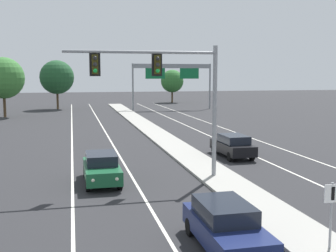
{
  "coord_description": "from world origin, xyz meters",
  "views": [
    {
      "loc": [
        -7.9,
        -7.17,
        5.81
      ],
      "look_at": [
        -3.2,
        13.28,
        3.2
      ],
      "focal_mm": 44.74,
      "sensor_mm": 36.0,
      "label": 1
    }
  ],
  "objects_px": {
    "car_oncoming_green": "(101,168)",
    "tree_far_right_b": "(172,81)",
    "median_sign_post": "(332,206)",
    "tree_far_left_a": "(57,77)",
    "highway_sign_gantry": "(172,72)",
    "tree_far_left_b": "(3,78)",
    "overhead_signal_mast": "(169,83)",
    "car_receding_black": "(233,145)",
    "car_oncoming_navy": "(226,226)"
  },
  "relations": [
    {
      "from": "tree_far_left_b",
      "to": "overhead_signal_mast",
      "type": "bearing_deg",
      "value": -69.84
    },
    {
      "from": "car_oncoming_green",
      "to": "tree_far_right_b",
      "type": "xyz_separation_m",
      "value": [
        18.64,
        61.28,
        3.55
      ]
    },
    {
      "from": "car_oncoming_navy",
      "to": "car_oncoming_green",
      "type": "relative_size",
      "value": 1.0
    },
    {
      "from": "highway_sign_gantry",
      "to": "car_oncoming_navy",
      "type": "bearing_deg",
      "value": -101.7
    },
    {
      "from": "tree_far_left_a",
      "to": "tree_far_right_b",
      "type": "height_order",
      "value": "tree_far_left_a"
    },
    {
      "from": "car_oncoming_navy",
      "to": "car_receding_black",
      "type": "distance_m",
      "value": 15.95
    },
    {
      "from": "overhead_signal_mast",
      "to": "tree_far_left_b",
      "type": "bearing_deg",
      "value": 110.16
    },
    {
      "from": "tree_far_left_a",
      "to": "tree_far_left_b",
      "type": "xyz_separation_m",
      "value": [
        -6.59,
        -11.87,
        -0.0
      ]
    },
    {
      "from": "overhead_signal_mast",
      "to": "car_oncoming_navy",
      "type": "bearing_deg",
      "value": -91.36
    },
    {
      "from": "car_oncoming_navy",
      "to": "car_oncoming_green",
      "type": "xyz_separation_m",
      "value": [
        -3.41,
        9.65,
        0.0
      ]
    },
    {
      "from": "tree_far_right_b",
      "to": "overhead_signal_mast",
      "type": "bearing_deg",
      "value": -103.69
    },
    {
      "from": "car_oncoming_green",
      "to": "highway_sign_gantry",
      "type": "distance_m",
      "value": 47.35
    },
    {
      "from": "overhead_signal_mast",
      "to": "tree_far_left_a",
      "type": "xyz_separation_m",
      "value": [
        -7.4,
        49.96,
        -0.07
      ]
    },
    {
      "from": "car_oncoming_navy",
      "to": "tree_far_left_b",
      "type": "xyz_separation_m",
      "value": [
        -13.77,
        47.43,
        4.46
      ]
    },
    {
      "from": "car_oncoming_navy",
      "to": "tree_far_left_b",
      "type": "height_order",
      "value": "tree_far_left_b"
    },
    {
      "from": "car_oncoming_navy",
      "to": "tree_far_left_a",
      "type": "bearing_deg",
      "value": 96.9
    },
    {
      "from": "overhead_signal_mast",
      "to": "highway_sign_gantry",
      "type": "distance_m",
      "value": 46.35
    },
    {
      "from": "median_sign_post",
      "to": "car_oncoming_green",
      "type": "xyz_separation_m",
      "value": [
        -6.65,
        10.66,
        -0.77
      ]
    },
    {
      "from": "overhead_signal_mast",
      "to": "tree_far_left_b",
      "type": "xyz_separation_m",
      "value": [
        -13.99,
        38.09,
        -0.07
      ]
    },
    {
      "from": "car_oncoming_navy",
      "to": "highway_sign_gantry",
      "type": "bearing_deg",
      "value": 78.3
    },
    {
      "from": "tree_far_left_a",
      "to": "tree_far_left_b",
      "type": "bearing_deg",
      "value": -119.03
    },
    {
      "from": "car_receding_black",
      "to": "tree_far_right_b",
      "type": "relative_size",
      "value": 0.67
    },
    {
      "from": "overhead_signal_mast",
      "to": "car_oncoming_green",
      "type": "relative_size",
      "value": 1.84
    },
    {
      "from": "car_oncoming_navy",
      "to": "highway_sign_gantry",
      "type": "height_order",
      "value": "highway_sign_gantry"
    },
    {
      "from": "car_oncoming_green",
      "to": "tree_far_right_b",
      "type": "height_order",
      "value": "tree_far_right_b"
    },
    {
      "from": "median_sign_post",
      "to": "car_receding_black",
      "type": "xyz_separation_m",
      "value": [
        2.87,
        15.74,
        -0.77
      ]
    },
    {
      "from": "car_oncoming_green",
      "to": "tree_far_right_b",
      "type": "distance_m",
      "value": 64.15
    },
    {
      "from": "median_sign_post",
      "to": "car_oncoming_green",
      "type": "distance_m",
      "value": 12.59
    },
    {
      "from": "overhead_signal_mast",
      "to": "tree_far_left_a",
      "type": "relative_size",
      "value": 1.02
    },
    {
      "from": "median_sign_post",
      "to": "tree_far_left_b",
      "type": "relative_size",
      "value": 0.27
    },
    {
      "from": "car_oncoming_navy",
      "to": "tree_far_left_a",
      "type": "height_order",
      "value": "tree_far_left_a"
    },
    {
      "from": "median_sign_post",
      "to": "highway_sign_gantry",
      "type": "bearing_deg",
      "value": 81.77
    },
    {
      "from": "car_oncoming_green",
      "to": "tree_far_left_a",
      "type": "distance_m",
      "value": 49.99
    },
    {
      "from": "overhead_signal_mast",
      "to": "highway_sign_gantry",
      "type": "relative_size",
      "value": 0.62
    },
    {
      "from": "car_oncoming_navy",
      "to": "median_sign_post",
      "type": "bearing_deg",
      "value": -17.26
    },
    {
      "from": "overhead_signal_mast",
      "to": "tree_far_left_b",
      "type": "distance_m",
      "value": 40.58
    },
    {
      "from": "overhead_signal_mast",
      "to": "tree_far_left_a",
      "type": "height_order",
      "value": "tree_far_left_a"
    },
    {
      "from": "tree_far_right_b",
      "to": "highway_sign_gantry",
      "type": "bearing_deg",
      "value": -103.49
    },
    {
      "from": "median_sign_post",
      "to": "car_receding_black",
      "type": "distance_m",
      "value": 16.02
    },
    {
      "from": "car_receding_black",
      "to": "tree_far_left_b",
      "type": "height_order",
      "value": "tree_far_left_b"
    },
    {
      "from": "overhead_signal_mast",
      "to": "car_receding_black",
      "type": "bearing_deg",
      "value": 42.46
    },
    {
      "from": "car_oncoming_navy",
      "to": "car_receding_black",
      "type": "relative_size",
      "value": 0.99
    },
    {
      "from": "overhead_signal_mast",
      "to": "tree_far_right_b",
      "type": "distance_m",
      "value": 63.4
    },
    {
      "from": "tree_far_left_b",
      "to": "highway_sign_gantry",
      "type": "bearing_deg",
      "value": 15.46
    },
    {
      "from": "highway_sign_gantry",
      "to": "tree_far_left_b",
      "type": "distance_m",
      "value": 25.97
    },
    {
      "from": "median_sign_post",
      "to": "tree_far_right_b",
      "type": "relative_size",
      "value": 0.33
    },
    {
      "from": "tree_far_left_b",
      "to": "median_sign_post",
      "type": "bearing_deg",
      "value": -70.65
    },
    {
      "from": "car_receding_black",
      "to": "car_oncoming_navy",
      "type": "bearing_deg",
      "value": -112.53
    },
    {
      "from": "car_receding_black",
      "to": "median_sign_post",
      "type": "bearing_deg",
      "value": -100.32
    },
    {
      "from": "tree_far_left_a",
      "to": "tree_far_right_b",
      "type": "bearing_deg",
      "value": 27.43
    }
  ]
}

